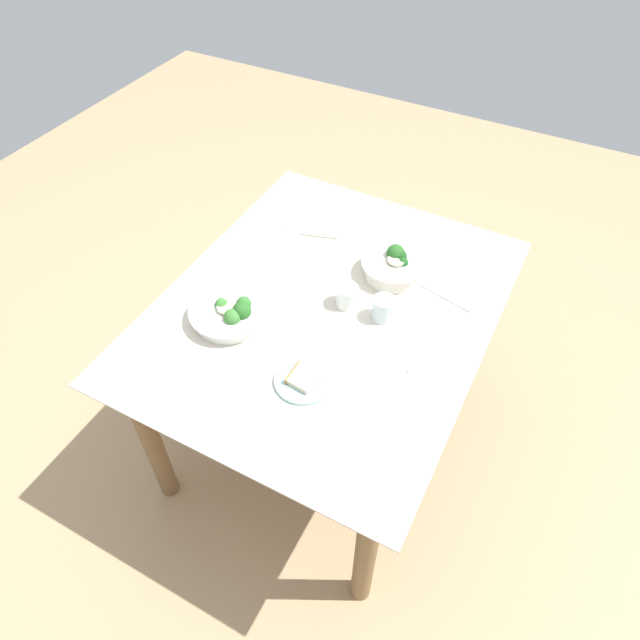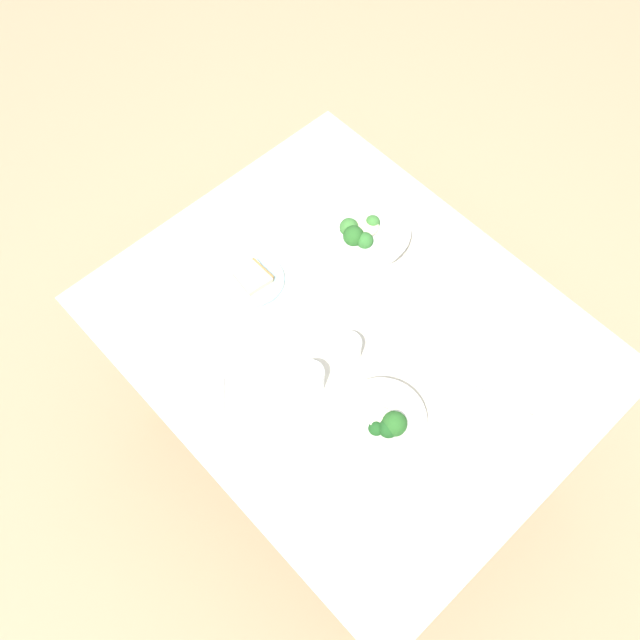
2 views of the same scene
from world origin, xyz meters
The scene contains 12 objects.
ground_plane centered at (0.00, 0.00, 0.00)m, with size 6.00×6.00×0.00m, color tan.
dining_table centered at (0.00, 0.00, 0.65)m, with size 1.32×1.07×0.76m.
broccoli_bowl_far centered at (-0.25, 0.13, 0.79)m, with size 0.23×0.23×0.11m.
broccoli_bowl_near centered at (0.20, -0.25, 0.79)m, with size 0.26×0.26×0.09m.
bread_side_plate centered at (0.32, 0.08, 0.77)m, with size 0.18×0.18×0.03m.
water_glass_center centered at (-0.04, 0.05, 0.79)m, with size 0.08×0.08×0.08m, color silver.
water_glass_side centered at (-0.04, 0.19, 0.80)m, with size 0.07×0.07×0.08m, color silver.
fork_by_far_bowl centered at (-0.34, -0.36, 0.76)m, with size 0.11×0.03×0.00m.
fork_by_near_bowl centered at (-0.48, 0.02, 0.76)m, with size 0.11×0.01×0.00m.
table_knife_left centered at (0.06, 0.41, 0.76)m, with size 0.21×0.01×0.00m, color #B7B7BC.
table_knife_right centered at (-0.22, 0.34, 0.76)m, with size 0.20×0.01×0.00m, color #B7B7BC.
napkin_folded_upper centered at (-0.40, -0.23, 0.76)m, with size 0.17×0.15×0.01m, color #B1A997.
Camera 2 is at (-0.65, 0.72, 2.55)m, focal length 41.13 mm.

